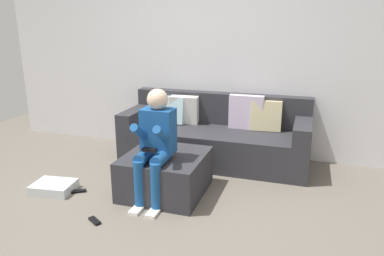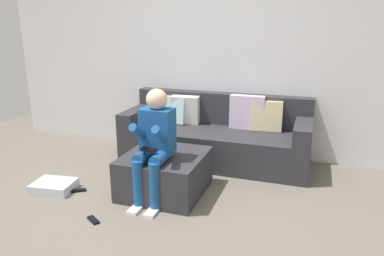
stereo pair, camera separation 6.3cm
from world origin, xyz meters
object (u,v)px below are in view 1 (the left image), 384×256
storage_bin (54,187)px  remote_by_storage_bin (77,191)px  person_seated (155,140)px  remote_near_ottoman (95,221)px  remote_under_side_table (66,184)px  ottoman (165,173)px  couch_sectional (215,137)px

storage_bin → remote_by_storage_bin: storage_bin is taller
person_seated → remote_near_ottoman: bearing=-121.9°
remote_near_ottoman → remote_under_side_table: size_ratio=0.92×
person_seated → remote_by_storage_bin: person_seated is taller
ottoman → storage_bin: (-1.14, -0.36, -0.16)m
remote_near_ottoman → person_seated: bearing=89.6°
person_seated → couch_sectional: bearing=77.2°
couch_sectional → storage_bin: size_ratio=5.57×
ottoman → storage_bin: size_ratio=1.97×
couch_sectional → ottoman: couch_sectional is taller
couch_sectional → person_seated: person_seated is taller
person_seated → remote_by_storage_bin: size_ratio=6.12×
person_seated → storage_bin: 1.28m
remote_near_ottoman → storage_bin: bearing=-176.7°
remote_under_side_table → remote_by_storage_bin: bearing=-45.5°
remote_near_ottoman → remote_under_side_table: 0.94m
ottoman → couch_sectional: bearing=76.1°
couch_sectional → remote_near_ottoman: 1.97m
ottoman → remote_under_side_table: ottoman is taller
person_seated → remote_under_side_table: size_ratio=6.78×
storage_bin → remote_by_storage_bin: (0.25, 0.05, -0.04)m
ottoman → remote_by_storage_bin: (-0.89, -0.31, -0.20)m
storage_bin → remote_under_side_table: size_ratio=2.53×
remote_under_side_table → storage_bin: bearing=-114.0°
couch_sectional → remote_under_side_table: bearing=-137.9°
couch_sectional → remote_near_ottoman: couch_sectional is taller
remote_under_side_table → ottoman: bearing=-8.8°
couch_sectional → remote_under_side_table: couch_sectional is taller
couch_sectional → person_seated: bearing=-102.8°
person_seated → storage_bin: person_seated is taller
remote_by_storage_bin → remote_under_side_table: same height
ottoman → person_seated: bearing=-96.2°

